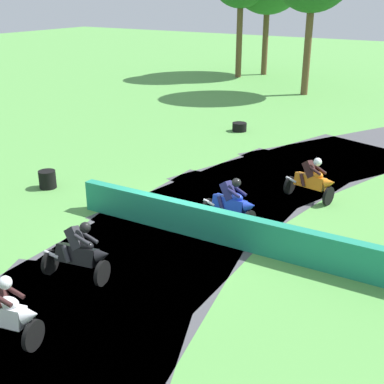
{
  "coord_description": "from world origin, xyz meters",
  "views": [
    {
      "loc": [
        7.17,
        -10.64,
        6.27
      ],
      "look_at": [
        0.0,
        0.77,
        0.9
      ],
      "focal_mm": 47.83,
      "sensor_mm": 36.0,
      "label": 1
    }
  ],
  "objects_px": {
    "motorcycle_fourth_white": "(4,311)",
    "tire_stack_near": "(239,127)",
    "motorcycle_lead_orange": "(312,180)",
    "motorcycle_chase_blue": "(232,203)",
    "tire_stack_mid_a": "(47,179)",
    "motorcycle_trailing_black": "(80,253)"
  },
  "relations": [
    {
      "from": "tire_stack_near",
      "to": "motorcycle_fourth_white",
      "type": "bearing_deg",
      "value": -78.24
    },
    {
      "from": "motorcycle_lead_orange",
      "to": "motorcycle_fourth_white",
      "type": "relative_size",
      "value": 1.02
    },
    {
      "from": "motorcycle_trailing_black",
      "to": "motorcycle_chase_blue",
      "type": "bearing_deg",
      "value": 70.13
    },
    {
      "from": "motorcycle_lead_orange",
      "to": "motorcycle_chase_blue",
      "type": "height_order",
      "value": "motorcycle_lead_orange"
    },
    {
      "from": "tire_stack_near",
      "to": "tire_stack_mid_a",
      "type": "distance_m",
      "value": 10.28
    },
    {
      "from": "motorcycle_fourth_white",
      "to": "tire_stack_near",
      "type": "xyz_separation_m",
      "value": [
        -3.37,
        16.2,
        -0.46
      ]
    },
    {
      "from": "motorcycle_chase_blue",
      "to": "tire_stack_near",
      "type": "xyz_separation_m",
      "value": [
        -4.52,
        9.3,
        -0.46
      ]
    },
    {
      "from": "motorcycle_fourth_white",
      "to": "tire_stack_near",
      "type": "bearing_deg",
      "value": 101.76
    },
    {
      "from": "motorcycle_chase_blue",
      "to": "tire_stack_mid_a",
      "type": "height_order",
      "value": "motorcycle_chase_blue"
    },
    {
      "from": "motorcycle_chase_blue",
      "to": "motorcycle_trailing_black",
      "type": "bearing_deg",
      "value": -109.87
    },
    {
      "from": "motorcycle_trailing_black",
      "to": "tire_stack_near",
      "type": "height_order",
      "value": "motorcycle_trailing_black"
    },
    {
      "from": "motorcycle_trailing_black",
      "to": "tire_stack_near",
      "type": "bearing_deg",
      "value": 102.05
    },
    {
      "from": "motorcycle_lead_orange",
      "to": "tire_stack_near",
      "type": "bearing_deg",
      "value": 132.65
    },
    {
      "from": "motorcycle_trailing_black",
      "to": "motorcycle_fourth_white",
      "type": "bearing_deg",
      "value": -79.83
    },
    {
      "from": "tire_stack_mid_a",
      "to": "motorcycle_trailing_black",
      "type": "bearing_deg",
      "value": -36.08
    },
    {
      "from": "tire_stack_mid_a",
      "to": "motorcycle_chase_blue",
      "type": "bearing_deg",
      "value": 6.6
    },
    {
      "from": "motorcycle_lead_orange",
      "to": "motorcycle_chase_blue",
      "type": "relative_size",
      "value": 1.01
    },
    {
      "from": "tire_stack_near",
      "to": "tire_stack_mid_a",
      "type": "height_order",
      "value": "tire_stack_mid_a"
    },
    {
      "from": "motorcycle_lead_orange",
      "to": "motorcycle_trailing_black",
      "type": "height_order",
      "value": "motorcycle_lead_orange"
    },
    {
      "from": "motorcycle_chase_blue",
      "to": "tire_stack_mid_a",
      "type": "relative_size",
      "value": 2.84
    },
    {
      "from": "tire_stack_mid_a",
      "to": "tire_stack_near",
      "type": "bearing_deg",
      "value": 78.31
    },
    {
      "from": "motorcycle_fourth_white",
      "to": "tire_stack_mid_a",
      "type": "distance_m",
      "value": 8.22
    }
  ]
}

